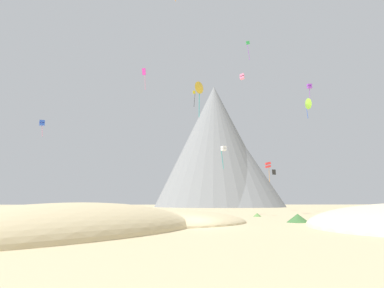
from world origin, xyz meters
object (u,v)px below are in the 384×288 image
bush_near_right (132,216)px  kite_yellow_high (194,95)px  rock_massif (220,152)px  kite_magenta_high (144,74)px  bush_ridge_crest (257,215)px  kite_black_low (274,172)px  kite_white_low (224,149)px  kite_blue_mid (42,123)px  kite_violet_high (309,86)px  kite_lime_mid (308,104)px  kite_gold_mid (200,88)px  kite_pink_high (242,77)px  kite_red_low (268,165)px  bush_mid_center (298,218)px  kite_green_high (248,46)px

bush_near_right → kite_yellow_high: size_ratio=0.27×
rock_massif → kite_magenta_high: 71.66m
bush_ridge_crest → kite_black_low: (13.29, 35.10, 9.19)m
kite_white_low → bush_ridge_crest: bearing=106.9°
kite_blue_mid → kite_violet_high: kite_violet_high is taller
kite_lime_mid → kite_yellow_high: bearing=-160.1°
kite_magenta_high → kite_violet_high: kite_magenta_high is taller
rock_massif → kite_gold_mid: size_ratio=12.20×
kite_pink_high → kite_white_low: (-5.87, -11.70, -16.95)m
rock_massif → kite_blue_mid: (-44.23, -70.76, -4.95)m
kite_black_low → bush_near_right: bearing=148.9°
rock_massif → kite_red_low: (2.96, -58.33, -11.48)m
rock_massif → kite_black_low: size_ratio=47.54×
kite_pink_high → kite_blue_mid: size_ratio=0.39×
kite_black_low → kite_magenta_high: kite_magenta_high is taller
bush_ridge_crest → kite_lime_mid: 19.82m
kite_blue_mid → kite_magenta_high: kite_magenta_high is taller
kite_violet_high → kite_lime_mid: size_ratio=1.03×
bush_near_right → kite_lime_mid: 32.81m
bush_near_right → bush_mid_center: (18.30, -8.03, 0.07)m
kite_white_low → kite_gold_mid: bearing=40.4°
kite_pink_high → kite_white_low: kite_pink_high is taller
rock_massif → kite_lime_mid: 84.62m
kite_pink_high → kite_magenta_high: bearing=105.4°
kite_gold_mid → kite_lime_mid: size_ratio=1.64×
kite_pink_high → kite_green_high: kite_green_high is taller
kite_gold_mid → kite_white_low: bearing=16.8°
kite_lime_mid → bush_near_right: bearing=-84.7°
bush_ridge_crest → kite_pink_high: 32.38m
bush_near_right → kite_black_low: 52.10m
bush_mid_center → kite_magenta_high: 48.25m
kite_red_low → kite_yellow_high: bearing=86.9°
bush_ridge_crest → kite_white_low: bearing=126.0°
kite_pink_high → kite_black_low: bearing=-9.2°
kite_blue_mid → kite_magenta_high: (18.87, 4.11, 11.88)m
kite_gold_mid → kite_lime_mid: 18.34m
kite_yellow_high → kite_violet_high: bearing=-8.1°
kite_pink_high → kite_green_high: bearing=1.7°
bush_mid_center → rock_massif: (6.04, 100.54, 21.48)m
kite_lime_mid → bush_ridge_crest: bearing=-88.9°
kite_gold_mid → kite_green_high: (14.10, 28.80, 20.34)m
rock_massif → kite_yellow_high: rock_massif is taller
bush_ridge_crest → kite_gold_mid: kite_gold_mid is taller
bush_mid_center → kite_red_low: bearing=78.0°
kite_lime_mid → rock_massif: bearing=170.2°
kite_green_high → kite_white_low: 36.36m
kite_gold_mid → kite_magenta_high: bearing=71.5°
bush_near_right → kite_white_low: 20.48m
rock_massif → bush_mid_center: bearing=-93.4°
kite_blue_mid → kite_violet_high: (54.61, 4.12, 9.85)m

